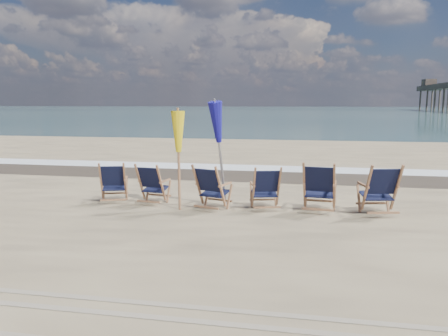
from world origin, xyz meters
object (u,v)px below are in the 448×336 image
at_px(beach_chair_1, 161,185).
at_px(umbrella_blue, 221,126).
at_px(beach_chair_0, 125,182).
at_px(beach_chair_2, 221,189).
at_px(beach_chair_5, 397,190).
at_px(beach_chair_4, 334,188).
at_px(umbrella_yellow, 179,137).
at_px(beach_chair_3, 279,188).

relative_size(beach_chair_1, umbrella_blue, 0.41).
xyz_separation_m(beach_chair_0, beach_chair_1, (0.90, -0.13, -0.00)).
bearing_deg(beach_chair_2, beach_chair_1, 4.46).
relative_size(beach_chair_0, beach_chair_5, 0.88).
height_order(beach_chair_2, beach_chair_4, beach_chair_4).
bearing_deg(umbrella_yellow, beach_chair_0, 166.23).
bearing_deg(beach_chair_1, beach_chair_5, -172.58).
bearing_deg(beach_chair_5, umbrella_blue, -14.52).
xyz_separation_m(beach_chair_2, umbrella_blue, (-0.08, 0.43, 1.25)).
height_order(beach_chair_0, beach_chair_2, beach_chair_2).
bearing_deg(umbrella_yellow, beach_chair_1, 156.05).
relative_size(beach_chair_5, umbrella_blue, 0.47).
bearing_deg(beach_chair_5, beach_chair_2, -7.59).
height_order(beach_chair_0, umbrella_blue, umbrella_blue).
xyz_separation_m(beach_chair_2, umbrella_yellow, (-0.91, 0.12, 1.04)).
bearing_deg(beach_chair_1, beach_chair_0, -0.48).
distance_m(beach_chair_1, beach_chair_2, 1.43).
distance_m(beach_chair_3, umbrella_blue, 1.78).
height_order(beach_chair_2, umbrella_yellow, umbrella_yellow).
bearing_deg(umbrella_yellow, beach_chair_3, 7.30).
height_order(beach_chair_4, umbrella_blue, umbrella_blue).
distance_m(beach_chair_3, beach_chair_4, 1.12).
bearing_deg(beach_chair_5, beach_chair_3, -14.51).
bearing_deg(beach_chair_3, beach_chair_5, 163.04).
xyz_separation_m(beach_chair_1, beach_chair_2, (1.39, -0.33, 0.03)).
height_order(beach_chair_5, umbrella_yellow, umbrella_yellow).
bearing_deg(beach_chair_4, umbrella_blue, 2.58).
distance_m(beach_chair_0, beach_chair_1, 0.90).
relative_size(beach_chair_0, beach_chair_1, 1.01).
distance_m(beach_chair_5, umbrella_blue, 3.76).
bearing_deg(beach_chair_5, beach_chair_4, -9.94).
relative_size(beach_chair_3, umbrella_yellow, 0.46).
bearing_deg(beach_chair_4, umbrella_yellow, 9.01).
xyz_separation_m(beach_chair_0, beach_chair_4, (4.56, -0.19, 0.07)).
height_order(umbrella_yellow, umbrella_blue, umbrella_blue).
height_order(beach_chair_3, beach_chair_4, beach_chair_4).
distance_m(beach_chair_1, beach_chair_5, 4.87).
bearing_deg(beach_chair_1, beach_chair_4, -173.60).
height_order(beach_chair_2, beach_chair_3, beach_chair_2).
height_order(beach_chair_1, umbrella_yellow, umbrella_yellow).
bearing_deg(beach_chair_2, beach_chair_0, 6.62).
bearing_deg(umbrella_yellow, beach_chair_2, -7.72).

